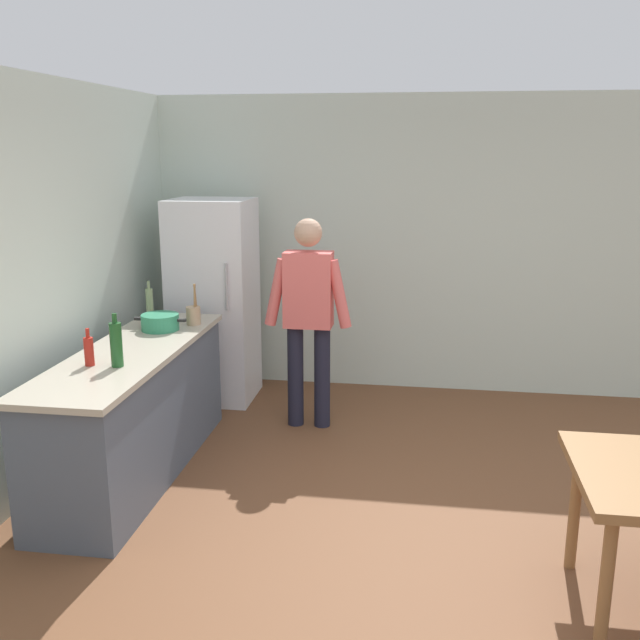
% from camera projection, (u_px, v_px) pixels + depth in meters
% --- Properties ---
extents(ground_plane, '(14.00, 14.00, 0.00)m').
position_uv_depth(ground_plane, '(422.00, 559.00, 3.95)').
color(ground_plane, brown).
extents(wall_back, '(6.40, 0.12, 2.70)m').
position_uv_depth(wall_back, '(431.00, 246.00, 6.51)').
color(wall_back, silver).
rests_on(wall_back, ground_plane).
extents(kitchen_counter, '(0.64, 2.20, 0.90)m').
position_uv_depth(kitchen_counter, '(134.00, 412.00, 4.90)').
color(kitchen_counter, '#4C5666').
rests_on(kitchen_counter, ground_plane).
extents(refrigerator, '(0.70, 0.67, 1.80)m').
position_uv_depth(refrigerator, '(214.00, 301.00, 6.32)').
color(refrigerator, white).
rests_on(refrigerator, ground_plane).
extents(person, '(0.70, 0.22, 1.70)m').
position_uv_depth(person, '(308.00, 310.00, 5.63)').
color(person, '#1E1E2D').
rests_on(person, ground_plane).
extents(cooking_pot, '(0.40, 0.28, 0.12)m').
position_uv_depth(cooking_pot, '(160.00, 322.00, 5.30)').
color(cooking_pot, '#2D845B').
rests_on(cooking_pot, kitchen_counter).
extents(utensil_jar, '(0.11, 0.11, 0.32)m').
position_uv_depth(utensil_jar, '(194.00, 314.00, 5.46)').
color(utensil_jar, tan).
rests_on(utensil_jar, kitchen_counter).
extents(bottle_wine_green, '(0.08, 0.08, 0.34)m').
position_uv_depth(bottle_wine_green, '(116.00, 344.00, 4.40)').
color(bottle_wine_green, '#1E5123').
rests_on(bottle_wine_green, kitchen_counter).
extents(bottle_vinegar_tall, '(0.06, 0.06, 0.32)m').
position_uv_depth(bottle_vinegar_tall, '(150.00, 304.00, 5.56)').
color(bottle_vinegar_tall, gray).
rests_on(bottle_vinegar_tall, kitchen_counter).
extents(bottle_sauce_red, '(0.06, 0.06, 0.24)m').
position_uv_depth(bottle_sauce_red, '(89.00, 351.00, 4.43)').
color(bottle_sauce_red, '#B22319').
rests_on(bottle_sauce_red, kitchen_counter).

